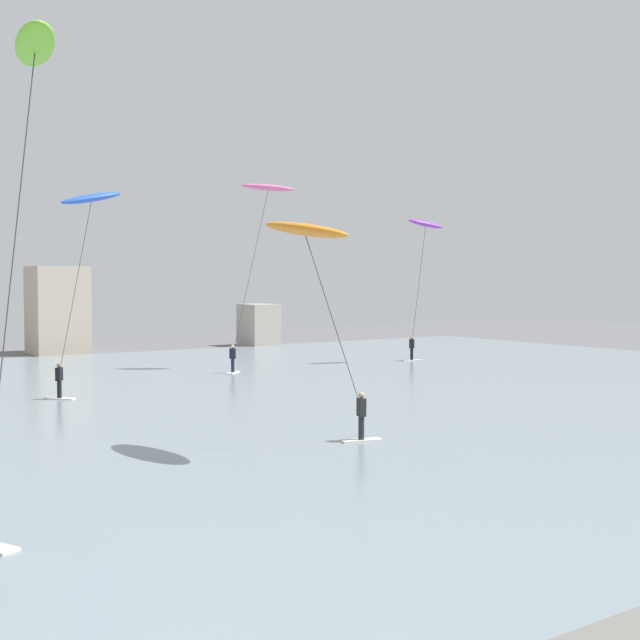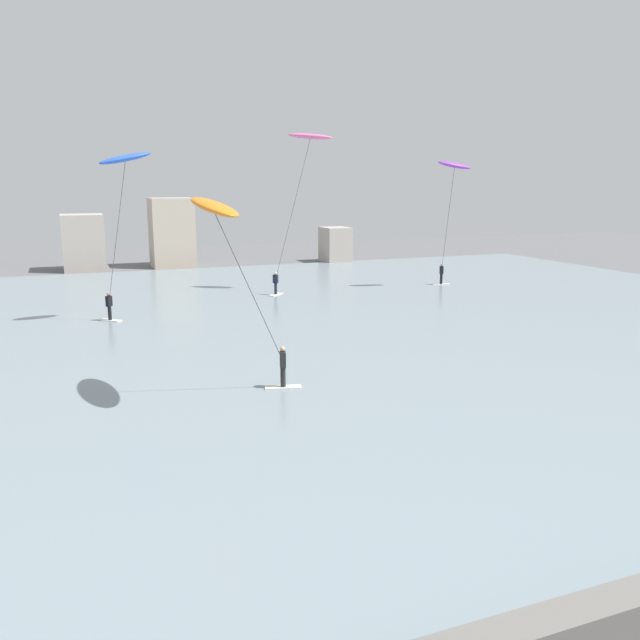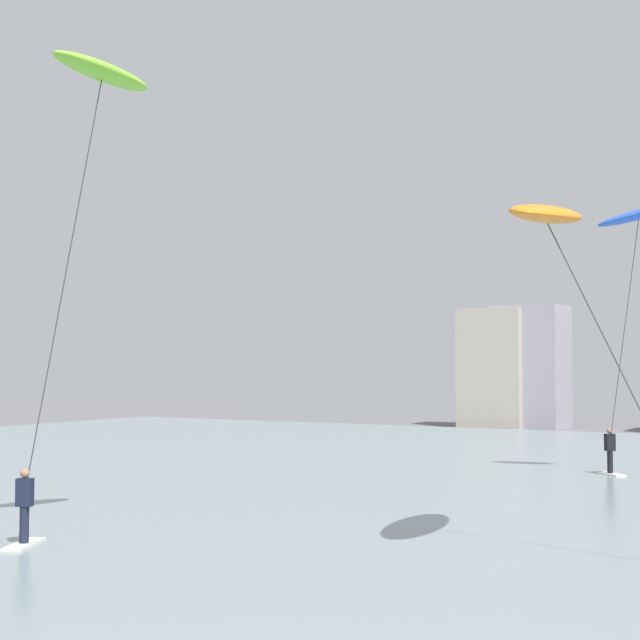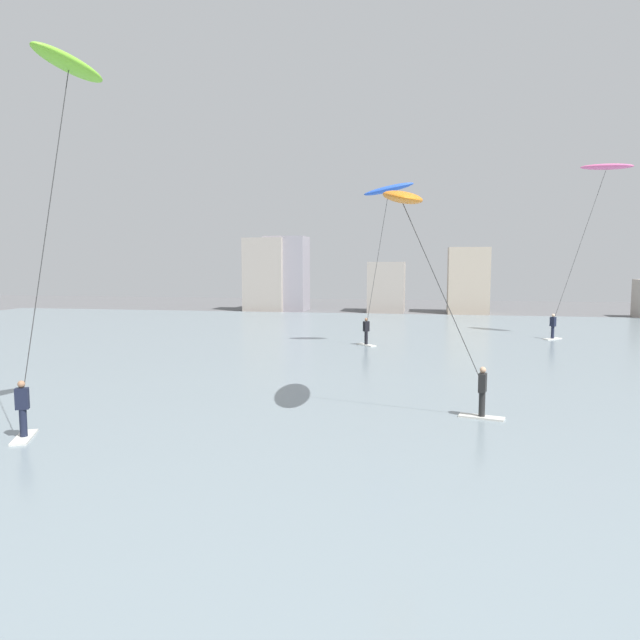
% 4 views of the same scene
% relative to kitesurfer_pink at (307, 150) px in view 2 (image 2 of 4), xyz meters
% --- Properties ---
extents(water_bay, '(84.00, 52.00, 0.10)m').
position_rel_kitesurfer_pink_xyz_m(water_bay, '(-12.01, -10.05, -10.04)').
color(water_bay, gray).
rests_on(water_bay, ground).
extents(far_shore_buildings, '(39.83, 5.94, 7.71)m').
position_rel_kitesurfer_pink_xyz_m(far_shore_buildings, '(-17.02, 18.65, -6.78)').
color(far_shore_buildings, '#A89E93').
rests_on(far_shore_buildings, ground).
extents(kitesurfer_pink, '(5.36, 2.98, 11.26)m').
position_rel_kitesurfer_pink_xyz_m(kitesurfer_pink, '(0.00, 0.00, 0.00)').
color(kitesurfer_pink, silver).
rests_on(kitesurfer_pink, water_bay).
extents(kitesurfer_purple, '(2.73, 2.58, 9.47)m').
position_rel_kitesurfer_pink_xyz_m(kitesurfer_purple, '(10.48, -2.50, -2.12)').
color(kitesurfer_purple, silver).
rests_on(kitesurfer_purple, water_bay).
extents(kitesurfer_orange, '(4.09, 3.95, 7.41)m').
position_rel_kitesurfer_pink_xyz_m(kitesurfer_orange, '(-11.42, -21.81, -3.51)').
color(kitesurfer_orange, silver).
rests_on(kitesurfer_orange, water_bay).
extents(kitesurfer_blue, '(3.40, 2.07, 9.54)m').
position_rel_kitesurfer_pink_xyz_m(kitesurfer_blue, '(-13.15, -6.59, -1.94)').
color(kitesurfer_blue, silver).
rests_on(kitesurfer_blue, water_bay).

